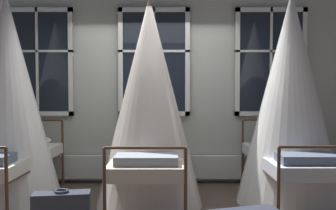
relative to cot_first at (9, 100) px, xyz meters
The scene contains 6 objects.
ground 2.28m from the cot_first, ahead, with size 21.16×21.16×0.00m, color #4C3D33.
back_wall_with_windows 2.22m from the cot_first, 32.38° to the left, with size 8.78×0.10×3.54m, color #B2B7AD.
window_bank 2.12m from the cot_first, 29.65° to the left, with size 4.73×0.10×2.66m.
cot_first is the anchor object (origin of this frame).
cot_second 1.82m from the cot_first, ahead, with size 1.35×1.88×2.63m.
cot_third 3.62m from the cot_first, ahead, with size 1.35×1.88×2.72m.
Camera 1 is at (0.22, -4.48, 1.47)m, focal length 39.65 mm.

